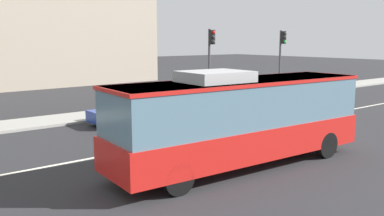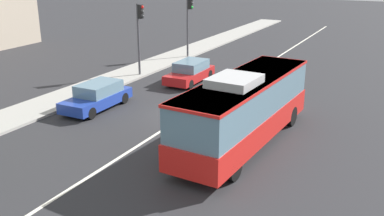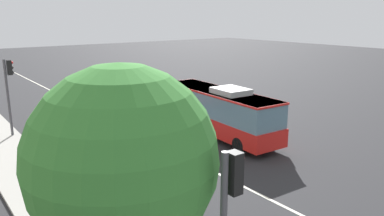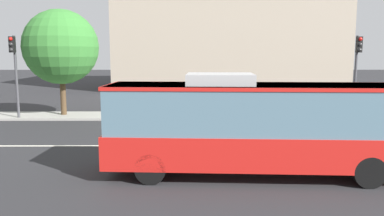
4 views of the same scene
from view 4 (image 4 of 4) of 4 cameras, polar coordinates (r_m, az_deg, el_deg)
name	(u,v)px [view 4 (image 4 of 4)]	position (r m, az deg, el deg)	size (l,w,h in m)	color
ground_plane	(290,146)	(17.98, 14.22, -5.42)	(160.00, 160.00, 0.00)	#28282B
sidewalk_kerb	(258,116)	(25.62, 9.78, -1.13)	(80.00, 2.89, 0.14)	#9E9B93
lane_centre_line	(290,146)	(17.98, 14.22, -5.41)	(76.00, 0.16, 0.01)	silver
transit_bus	(255,123)	(13.13, 9.25, -2.18)	(10.12, 3.05, 3.46)	red
sedan_blue	(244,113)	(22.44, 7.71, -0.69)	(4.52, 1.86, 1.46)	#1E3899
traffic_light_mid_block	(357,62)	(25.92, 23.23, 6.21)	(0.32, 0.62, 5.20)	#47474C
traffic_light_far_corner	(14,63)	(26.03, -24.79, 6.12)	(0.32, 0.62, 5.20)	#47474C
street_tree_kerbside_left	(61,47)	(26.35, -18.83, 8.53)	(4.78, 4.78, 6.92)	#4C3823
office_block_background	(225,17)	(48.70, 4.86, 13.24)	(26.29, 16.79, 17.00)	tan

